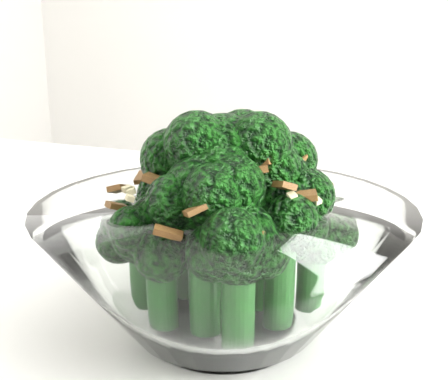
% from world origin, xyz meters
% --- Properties ---
extents(table, '(1.25, 0.88, 0.75)m').
position_xyz_m(table, '(-0.03, -0.08, 0.68)').
color(table, white).
rests_on(table, ground).
extents(broccoli_dish, '(0.25, 0.25, 0.16)m').
position_xyz_m(broccoli_dish, '(0.09, -0.19, 0.81)').
color(broccoli_dish, white).
rests_on(broccoli_dish, table).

